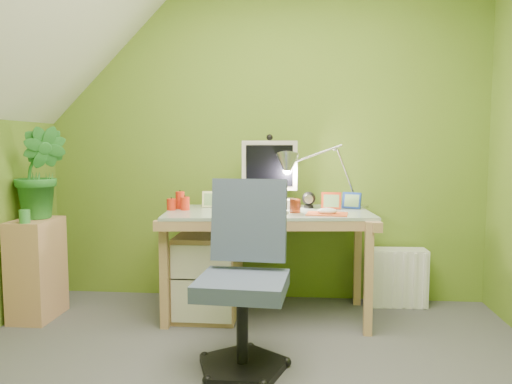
# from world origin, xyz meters

# --- Properties ---
(wall_back) EXTENTS (3.20, 0.01, 2.40)m
(wall_back) POSITION_xyz_m (0.00, 1.60, 1.20)
(wall_back) COLOR olive
(wall_back) RESTS_ON floor
(wall_front) EXTENTS (3.20, 0.01, 2.40)m
(wall_front) POSITION_xyz_m (0.00, -1.60, 1.20)
(wall_front) COLOR olive
(wall_front) RESTS_ON floor
(desk) EXTENTS (1.38, 0.79, 0.71)m
(desk) POSITION_xyz_m (0.06, 1.18, 0.35)
(desk) COLOR tan
(desk) RESTS_ON floor
(monitor) EXTENTS (0.37, 0.22, 0.50)m
(monitor) POSITION_xyz_m (0.06, 1.36, 0.96)
(monitor) COLOR #BCB4A9
(monitor) RESTS_ON desk
(speaker_left) EXTENTS (0.10, 0.10, 0.12)m
(speaker_left) POSITION_xyz_m (-0.21, 1.34, 0.77)
(speaker_left) COLOR black
(speaker_left) RESTS_ON desk
(speaker_right) EXTENTS (0.10, 0.10, 0.11)m
(speaker_right) POSITION_xyz_m (0.33, 1.34, 0.77)
(speaker_right) COLOR black
(speaker_right) RESTS_ON desk
(keyboard) EXTENTS (0.45, 0.25, 0.02)m
(keyboard) POSITION_xyz_m (-0.02, 1.04, 0.72)
(keyboard) COLOR white
(keyboard) RESTS_ON desk
(mousepad) EXTENTS (0.27, 0.21, 0.01)m
(mousepad) POSITION_xyz_m (0.44, 1.04, 0.71)
(mousepad) COLOR #CB4C1F
(mousepad) RESTS_ON desk
(mouse) EXTENTS (0.14, 0.10, 0.04)m
(mouse) POSITION_xyz_m (0.44, 1.04, 0.73)
(mouse) COLOR white
(mouse) RESTS_ON mousepad
(amber_tumbler) EXTENTS (0.08, 0.08, 0.09)m
(amber_tumbler) POSITION_xyz_m (0.24, 1.10, 0.75)
(amber_tumbler) COLOR maroon
(amber_tumbler) RESTS_ON desk
(candle_cluster) EXTENTS (0.17, 0.16, 0.12)m
(candle_cluster) POSITION_xyz_m (-0.54, 1.19, 0.77)
(candle_cluster) COLOR red
(candle_cluster) RESTS_ON desk
(photo_frame_red) EXTENTS (0.13, 0.04, 0.11)m
(photo_frame_red) POSITION_xyz_m (0.48, 1.30, 0.77)
(photo_frame_red) COLOR red
(photo_frame_red) RESTS_ON desk
(photo_frame_blue) EXTENTS (0.12, 0.07, 0.11)m
(photo_frame_blue) POSITION_xyz_m (0.62, 1.34, 0.76)
(photo_frame_blue) COLOR navy
(photo_frame_blue) RESTS_ON desk
(photo_frame_green) EXTENTS (0.13, 0.03, 0.11)m
(photo_frame_green) POSITION_xyz_m (-0.34, 1.32, 0.77)
(photo_frame_green) COLOR beige
(photo_frame_green) RESTS_ON desk
(desk_lamp) EXTENTS (0.62, 0.39, 0.62)m
(desk_lamp) POSITION_xyz_m (0.51, 1.36, 1.02)
(desk_lamp) COLOR silver
(desk_lamp) RESTS_ON desk
(side_ledge) EXTENTS (0.24, 0.38, 0.66)m
(side_ledge) POSITION_xyz_m (-1.45, 1.00, 0.33)
(side_ledge) COLOR tan
(side_ledge) RESTS_ON floor
(potted_plant) EXTENTS (0.36, 0.31, 0.60)m
(potted_plant) POSITION_xyz_m (-1.42, 1.05, 0.96)
(potted_plant) COLOR #28782A
(potted_plant) RESTS_ON side_ledge
(green_cup) EXTENTS (0.07, 0.07, 0.08)m
(green_cup) POSITION_xyz_m (-1.43, 0.85, 0.70)
(green_cup) COLOR #3B8D3E
(green_cup) RESTS_ON side_ledge
(task_chair) EXTENTS (0.53, 0.53, 0.90)m
(task_chair) POSITION_xyz_m (-0.01, 0.36, 0.45)
(task_chair) COLOR #3D4864
(task_chair) RESTS_ON floor
(radiator) EXTENTS (0.41, 0.18, 0.41)m
(radiator) POSITION_xyz_m (0.96, 1.48, 0.20)
(radiator) COLOR white
(radiator) RESTS_ON floor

